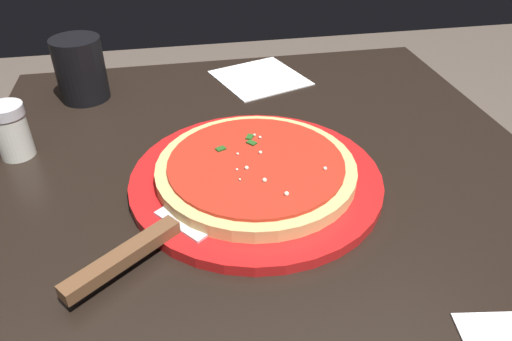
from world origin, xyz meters
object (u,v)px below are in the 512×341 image
serving_plate (256,179)px  napkin_loose_left (260,78)px  parmesan_shaker (11,131)px  pizza (256,169)px  cup_tall_drink (80,69)px  pizza_server (156,237)px

serving_plate → napkin_loose_left: (-0.31, 0.07, -0.01)m
napkin_loose_left → parmesan_shaker: 0.41m
pizza → parmesan_shaker: parmesan_shaker is taller
napkin_loose_left → parmesan_shaker: parmesan_shaker is taller
serving_plate → cup_tall_drink: size_ratio=3.08×
serving_plate → pizza: 0.02m
serving_plate → pizza: pizza is taller
pizza_server → napkin_loose_left: 0.44m
pizza → pizza_server: pizza is taller
serving_plate → pizza_server: 0.15m
pizza_server → cup_tall_drink: 0.39m
parmesan_shaker → cup_tall_drink: bearing=155.6°
pizza_server → napkin_loose_left: size_ratio=1.43×
serving_plate → parmesan_shaker: 0.33m
pizza → parmesan_shaker: size_ratio=3.26×
cup_tall_drink → parmesan_shaker: 0.18m
cup_tall_drink → parmesan_shaker: size_ratio=1.34×
serving_plate → cup_tall_drink: cup_tall_drink is taller
parmesan_shaker → serving_plate: bearing=67.6°
pizza → napkin_loose_left: bearing=168.0°
napkin_loose_left → pizza: bearing=-12.0°
cup_tall_drink → pizza: bearing=38.7°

